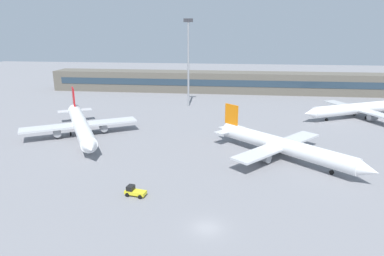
% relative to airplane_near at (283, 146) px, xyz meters
% --- Properties ---
extents(ground_plane, '(400.00, 400.00, 0.00)m').
position_rel_airplane_near_xyz_m(ground_plane, '(-14.42, 11.32, -2.96)').
color(ground_plane, gray).
extents(terminal_building, '(157.37, 12.13, 9.00)m').
position_rel_airplane_near_xyz_m(terminal_building, '(-14.42, 80.72, 1.54)').
color(terminal_building, '#5B564C').
rests_on(terminal_building, ground_plane).
extents(airplane_near, '(31.32, 28.61, 9.71)m').
position_rel_airplane_near_xyz_m(airplane_near, '(0.00, 0.00, 0.00)').
color(airplane_near, white).
rests_on(airplane_near, ground_plane).
extents(airplane_mid, '(27.95, 38.39, 10.56)m').
position_rel_airplane_near_xyz_m(airplane_mid, '(-50.66, 9.86, 0.26)').
color(airplane_mid, white).
rests_on(airplane_mid, ground_plane).
extents(airplane_far, '(36.82, 26.64, 9.84)m').
position_rel_airplane_near_xyz_m(airplane_far, '(28.09, 39.13, 0.04)').
color(airplane_far, white).
rests_on(airplane_far, ground_plane).
extents(baggage_tug_yellow, '(3.82, 2.37, 1.75)m').
position_rel_airplane_near_xyz_m(baggage_tug_yellow, '(-27.54, -20.41, -2.16)').
color(baggage_tug_yellow, yellow).
rests_on(baggage_tug_yellow, ground_plane).
extents(floodlight_tower_west, '(3.20, 0.80, 30.93)m').
position_rel_airplane_near_xyz_m(floodlight_tower_west, '(-27.25, 49.54, 14.60)').
color(floodlight_tower_west, gray).
rests_on(floodlight_tower_west, ground_plane).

